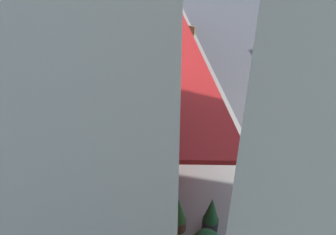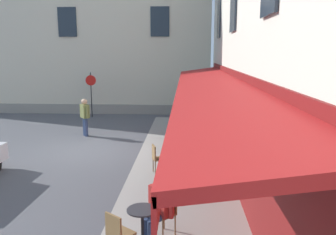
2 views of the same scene
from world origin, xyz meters
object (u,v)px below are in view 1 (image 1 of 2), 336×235
Objects in this scene: cafe_chair_wicker_by_window at (176,43)px; potted_plant_entrance_right at (211,215)px; potted_plant_entrance_left at (179,214)px; seated_patron_in_red at (179,38)px; seated_companion_in_grey at (179,84)px; parked_car_white at (327,50)px; cafe_table_mid_terrace at (184,40)px; cafe_chair_wicker_back_row at (203,81)px; cafe_table_near_entrance at (188,86)px; cafe_chair_wicker_under_awning at (174,89)px; cafe_chair_wicker_corner_right at (190,34)px.

cafe_chair_wicker_by_window is 9.99m from potted_plant_entrance_right.
potted_plant_entrance_right is 0.78m from potted_plant_entrance_left.
seated_companion_in_grey reaches higher than seated_patron_in_red.
cafe_table_mid_terrace is at bearing -111.66° from parked_car_white.
parked_car_white reaches higher than cafe_chair_wicker_back_row.
cafe_table_near_entrance is 0.17× the size of parked_car_white.
potted_plant_entrance_left is at bearing -12.39° from cafe_table_near_entrance.
cafe_chair_wicker_under_awning is 4.28m from seated_patron_in_red.
cafe_chair_wicker_by_window is at bearing -106.63° from parked_car_white.
cafe_chair_wicker_by_window is 0.27m from seated_patron_in_red.
potted_plant_entrance_right reaches higher than cafe_table_mid_terrace.
seated_patron_in_red is (-0.16, 0.15, 0.16)m from cafe_chair_wicker_by_window.
cafe_chair_wicker_corner_right is 0.85× the size of potted_plant_entrance_left.
potted_plant_entrance_left is at bearing -9.07° from seated_companion_in_grey.
seated_companion_in_grey is 0.31× the size of parked_car_white.
cafe_table_mid_terrace is at bearing 165.81° from cafe_chair_wicker_under_awning.
parked_car_white is (2.86, 5.56, 0.16)m from cafe_chair_wicker_corner_right.
cafe_chair_wicker_back_row and cafe_chair_wicker_under_awning have the same top height.
parked_car_white is (-2.05, 6.87, -0.00)m from seated_companion_in_grey.
cafe_chair_wicker_back_row is 1.00× the size of cafe_chair_wicker_corner_right.
seated_patron_in_red is (-3.77, -0.34, 0.16)m from cafe_chair_wicker_back_row.
cafe_chair_wicker_back_row is 0.82× the size of potted_plant_entrance_right.
cafe_chair_wicker_corner_right is (-0.50, 0.38, 0.06)m from cafe_table_mid_terrace.
parked_car_white is (1.91, 6.38, 0.16)m from cafe_chair_wicker_by_window.
seated_patron_in_red reaches higher than cafe_chair_wicker_back_row.
parked_car_white is at bearing 106.22° from cafe_chair_wicker_back_row.
parked_car_white is at bearing 106.64° from seated_companion_in_grey.
cafe_chair_wicker_back_row is 0.21× the size of parked_car_white.
cafe_chair_wicker_back_row is 1.00× the size of cafe_chair_wicker_under_awning.
parked_car_white is (-7.93, 7.81, 0.19)m from potted_plant_entrance_left.
seated_companion_in_grey reaches higher than cafe_chair_wicker_by_window.
seated_patron_in_red is at bearing 175.43° from potted_plant_entrance_right.
cafe_chair_wicker_corner_right is 1.06m from seated_patron_in_red.
cafe_chair_wicker_under_awning is at bearing -68.24° from seated_companion_in_grey.
potted_plant_entrance_left is (10.28, -1.87, 0.03)m from cafe_table_mid_terrace.
cafe_chair_wicker_by_window is (-3.62, -0.50, 0.00)m from cafe_chair_wicker_back_row.
potted_plant_entrance_left is at bearing -100.04° from potted_plant_entrance_right.
cafe_chair_wicker_by_window is 0.85× the size of potted_plant_entrance_left.
cafe_table_mid_terrace is at bearing 135.74° from seated_patron_in_red.
cafe_table_mid_terrace is at bearing -179.23° from cafe_chair_wicker_back_row.
parked_car_white reaches higher than potted_plant_entrance_left.
cafe_chair_wicker_back_row is 3.65m from cafe_chair_wicker_by_window.
cafe_chair_wicker_back_row is at bearing 107.34° from cafe_table_near_entrance.
cafe_chair_wicker_corner_right is at bearing 175.90° from cafe_chair_wicker_back_row.
cafe_chair_wicker_corner_right reaches higher than cafe_table_near_entrance.
seated_patron_in_red reaches higher than cafe_chair_wicker_corner_right.
seated_patron_in_red is at bearing -44.26° from cafe_table_mid_terrace.
cafe_chair_wicker_under_awning reaches higher than cafe_table_mid_terrace.
seated_patron_in_red is 0.31× the size of parked_car_white.
seated_companion_in_grey is at bearing 178.42° from potted_plant_entrance_right.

